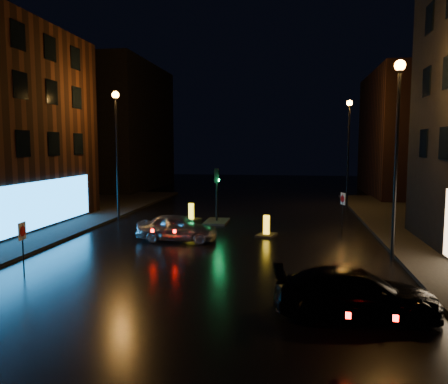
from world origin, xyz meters
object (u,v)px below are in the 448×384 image
at_px(dark_sedan, 356,293).
at_px(road_sign_right, 343,202).
at_px(traffic_signal, 217,215).
at_px(bollard_far, 191,217).
at_px(silver_hatchback, 177,227).
at_px(road_sign_left, 22,236).
at_px(bollard_near, 266,232).

height_order(dark_sedan, road_sign_right, road_sign_right).
bearing_deg(traffic_signal, bollard_far, 166.20).
distance_m(silver_hatchback, road_sign_right, 10.01).
bearing_deg(road_sign_right, silver_hatchback, 7.69).
bearing_deg(road_sign_left, traffic_signal, 61.29).
distance_m(traffic_signal, bollard_near, 5.06).
height_order(traffic_signal, road_sign_left, traffic_signal).
bearing_deg(road_sign_left, silver_hatchback, 52.21).
relative_size(silver_hatchback, road_sign_left, 2.04).
xyz_separation_m(traffic_signal, road_sign_left, (-5.30, -12.32, 1.01)).
xyz_separation_m(dark_sedan, bollard_near, (-3.19, 10.80, -0.43)).
xyz_separation_m(dark_sedan, road_sign_right, (1.11, 13.64, 0.92)).
relative_size(silver_hatchback, dark_sedan, 0.87).
height_order(bollard_far, road_sign_left, road_sign_left).
bearing_deg(road_sign_left, road_sign_right, 35.84).
distance_m(bollard_near, road_sign_left, 12.27).
height_order(dark_sedan, bollard_near, dark_sedan).
height_order(dark_sedan, bollard_far, dark_sedan).
xyz_separation_m(silver_hatchback, dark_sedan, (7.65, -8.90, -0.02)).
distance_m(silver_hatchback, bollard_far, 6.14).
bearing_deg(dark_sedan, road_sign_right, -9.60).
relative_size(dark_sedan, road_sign_right, 2.20).
bearing_deg(road_sign_left, dark_sedan, -16.06).
height_order(bollard_near, bollard_far, same).
bearing_deg(dark_sedan, road_sign_left, 74.45).
bearing_deg(bollard_near, road_sign_right, 49.24).
xyz_separation_m(traffic_signal, road_sign_right, (7.70, -0.91, 1.10)).
distance_m(bollard_far, road_sign_right, 9.65).
distance_m(traffic_signal, road_sign_right, 7.83).
bearing_deg(road_sign_left, bollard_near, 39.19).
xyz_separation_m(traffic_signal, bollard_far, (-1.77, 0.43, -0.25)).
bearing_deg(dark_sedan, bollard_near, 11.54).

